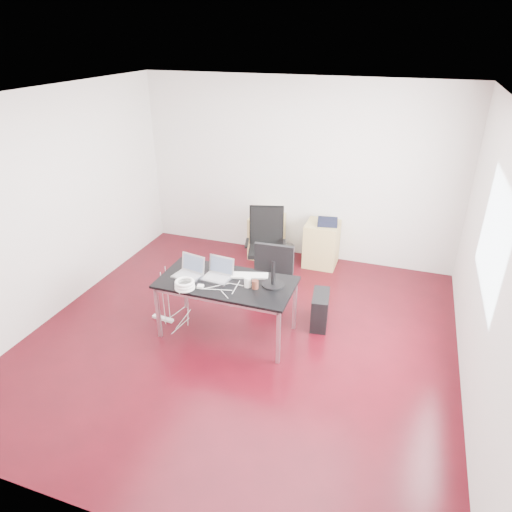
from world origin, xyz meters
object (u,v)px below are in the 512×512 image
(filing_cabinet_left, at_px, (267,236))
(filing_cabinet_right, at_px, (322,244))
(pc_tower, at_px, (320,310))
(office_chair, at_px, (266,242))
(desk, at_px, (227,285))

(filing_cabinet_left, xyz_separation_m, filing_cabinet_right, (0.91, 0.00, 0.00))
(pc_tower, bearing_deg, filing_cabinet_right, 93.94)
(office_chair, relative_size, pc_tower, 2.40)
(filing_cabinet_left, relative_size, pc_tower, 1.56)
(desk, relative_size, office_chair, 1.48)
(desk, height_order, pc_tower, desk)
(office_chair, bearing_deg, pc_tower, -57.18)
(desk, distance_m, filing_cabinet_right, 2.32)
(office_chair, relative_size, filing_cabinet_left, 1.54)
(desk, height_order, filing_cabinet_right, desk)
(filing_cabinet_left, height_order, filing_cabinet_right, same)
(filing_cabinet_right, height_order, pc_tower, filing_cabinet_right)
(desk, xyz_separation_m, filing_cabinet_left, (-0.21, 2.19, -0.33))
(office_chair, height_order, filing_cabinet_left, office_chair)
(office_chair, bearing_deg, filing_cabinet_right, 31.92)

